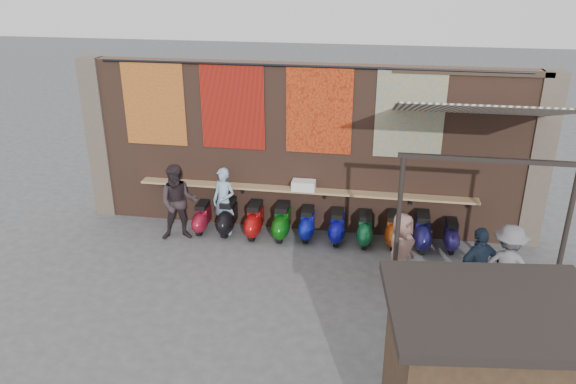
% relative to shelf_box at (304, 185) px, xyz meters
% --- Properties ---
extents(ground, '(70.00, 70.00, 0.00)m').
position_rel_shelf_box_xyz_m(ground, '(0.00, -2.30, -1.24)').
color(ground, '#474749').
rests_on(ground, ground).
extents(brick_wall, '(10.00, 0.40, 4.00)m').
position_rel_shelf_box_xyz_m(brick_wall, '(0.00, 0.40, 0.76)').
color(brick_wall, brown).
rests_on(brick_wall, ground).
extents(pier_left, '(0.50, 0.50, 4.00)m').
position_rel_shelf_box_xyz_m(pier_left, '(-5.20, 0.40, 0.76)').
color(pier_left, '#4C4238').
rests_on(pier_left, ground).
extents(pier_right, '(0.50, 0.50, 4.00)m').
position_rel_shelf_box_xyz_m(pier_right, '(5.20, 0.40, 0.76)').
color(pier_right, '#4C4238').
rests_on(pier_right, ground).
extents(eating_counter, '(8.00, 0.32, 0.05)m').
position_rel_shelf_box_xyz_m(eating_counter, '(0.00, 0.03, -0.14)').
color(eating_counter, '#9E7A51').
rests_on(eating_counter, brick_wall).
extents(shelf_box, '(0.55, 0.33, 0.23)m').
position_rel_shelf_box_xyz_m(shelf_box, '(0.00, 0.00, 0.00)').
color(shelf_box, white).
rests_on(shelf_box, eating_counter).
extents(tapestry_redgold, '(1.50, 0.02, 2.00)m').
position_rel_shelf_box_xyz_m(tapestry_redgold, '(-3.60, 0.18, 1.76)').
color(tapestry_redgold, maroon).
rests_on(tapestry_redgold, brick_wall).
extents(tapestry_sun, '(1.50, 0.02, 2.00)m').
position_rel_shelf_box_xyz_m(tapestry_sun, '(-1.70, 0.18, 1.76)').
color(tapestry_sun, red).
rests_on(tapestry_sun, brick_wall).
extents(tapestry_orange, '(1.50, 0.02, 2.00)m').
position_rel_shelf_box_xyz_m(tapestry_orange, '(0.30, 0.18, 1.76)').
color(tapestry_orange, '#BA4117').
rests_on(tapestry_orange, brick_wall).
extents(tapestry_multi, '(1.50, 0.02, 2.00)m').
position_rel_shelf_box_xyz_m(tapestry_multi, '(2.30, 0.18, 1.76)').
color(tapestry_multi, teal).
rests_on(tapestry_multi, brick_wall).
extents(hang_rail, '(9.50, 0.06, 0.06)m').
position_rel_shelf_box_xyz_m(hang_rail, '(0.00, 0.17, 2.74)').
color(hang_rail, black).
rests_on(hang_rail, brick_wall).
extents(scooter_stool_0, '(0.34, 0.75, 0.72)m').
position_rel_shelf_box_xyz_m(scooter_stool_0, '(-2.43, -0.32, -0.88)').
color(scooter_stool_0, maroon).
rests_on(scooter_stool_0, ground).
extents(scooter_stool_1, '(0.39, 0.86, 0.82)m').
position_rel_shelf_box_xyz_m(scooter_stool_1, '(-1.80, -0.28, -0.83)').
color(scooter_stool_1, black).
rests_on(scooter_stool_1, ground).
extents(scooter_stool_2, '(0.38, 0.85, 0.80)m').
position_rel_shelf_box_xyz_m(scooter_stool_2, '(-1.12, -0.34, -0.84)').
color(scooter_stool_2, '#A00C0C').
rests_on(scooter_stool_2, ground).
extents(scooter_stool_3, '(0.39, 0.86, 0.82)m').
position_rel_shelf_box_xyz_m(scooter_stool_3, '(-0.46, -0.33, -0.83)').
color(scooter_stool_3, '#0B520D').
rests_on(scooter_stool_3, ground).
extents(scooter_stool_4, '(0.35, 0.77, 0.73)m').
position_rel_shelf_box_xyz_m(scooter_stool_4, '(0.13, -0.26, -0.87)').
color(scooter_stool_4, '#0E179C').
rests_on(scooter_stool_4, ground).
extents(scooter_stool_5, '(0.36, 0.79, 0.75)m').
position_rel_shelf_box_xyz_m(scooter_stool_5, '(0.84, -0.32, -0.86)').
color(scooter_stool_5, '#0C0D81').
rests_on(scooter_stool_5, ground).
extents(scooter_stool_6, '(0.36, 0.79, 0.75)m').
position_rel_shelf_box_xyz_m(scooter_stool_6, '(1.49, -0.32, -0.86)').
color(scooter_stool_6, '#10522C').
rests_on(scooter_stool_6, ground).
extents(scooter_stool_7, '(0.37, 0.82, 0.78)m').
position_rel_shelf_box_xyz_m(scooter_stool_7, '(2.13, -0.28, -0.85)').
color(scooter_stool_7, '#86320C').
rests_on(scooter_stool_7, ground).
extents(scooter_stool_8, '(0.39, 0.87, 0.83)m').
position_rel_shelf_box_xyz_m(scooter_stool_8, '(2.78, -0.31, -0.82)').
color(scooter_stool_8, '#16144C').
rests_on(scooter_stool_8, ground).
extents(scooter_stool_9, '(0.33, 0.72, 0.69)m').
position_rel_shelf_box_xyz_m(scooter_stool_9, '(3.43, -0.26, -0.89)').
color(scooter_stool_9, '#211855').
rests_on(scooter_stool_9, ground).
extents(diner_left, '(0.70, 0.58, 1.64)m').
position_rel_shelf_box_xyz_m(diner_left, '(-1.87, -0.30, -0.42)').
color(diner_left, '#85A8C2').
rests_on(diner_left, ground).
extents(diner_right, '(1.05, 0.91, 1.83)m').
position_rel_shelf_box_xyz_m(diner_right, '(-2.83, -0.76, -0.32)').
color(diner_right, '#2A2023').
rests_on(diner_right, ground).
extents(shopper_navy, '(1.03, 0.85, 1.65)m').
position_rel_shelf_box_xyz_m(shopper_navy, '(3.65, -2.53, -0.41)').
color(shopper_navy, '#141F2F').
rests_on(shopper_navy, ground).
extents(shopper_grey, '(1.22, 0.91, 1.68)m').
position_rel_shelf_box_xyz_m(shopper_grey, '(4.19, -2.40, -0.40)').
color(shopper_grey, slate).
rests_on(shopper_grey, ground).
extents(shopper_tan, '(0.82, 0.92, 1.57)m').
position_rel_shelf_box_xyz_m(shopper_tan, '(2.24, -1.99, -0.45)').
color(shopper_tan, '#8A6058').
rests_on(shopper_tan, ground).
extents(stall_roof, '(2.68, 2.19, 0.12)m').
position_rel_shelf_box_xyz_m(stall_roof, '(3.12, -6.35, 1.22)').
color(stall_roof, black).
rests_on(stall_roof, market_stall).
extents(stall_sign, '(1.20, 0.18, 0.50)m').
position_rel_shelf_box_xyz_m(stall_sign, '(3.02, -5.50, 0.50)').
color(stall_sign, gold).
rests_on(stall_sign, market_stall).
extents(stall_shelf, '(1.83, 0.32, 0.06)m').
position_rel_shelf_box_xyz_m(stall_shelf, '(3.02, -5.50, -0.36)').
color(stall_shelf, '#473321').
rests_on(stall_shelf, market_stall).
extents(awning_canvas, '(3.20, 3.28, 0.97)m').
position_rel_shelf_box_xyz_m(awning_canvas, '(3.50, -1.40, 2.31)').
color(awning_canvas, beige).
rests_on(awning_canvas, brick_wall).
extents(awning_ledger, '(3.30, 0.08, 0.12)m').
position_rel_shelf_box_xyz_m(awning_ledger, '(3.50, 0.19, 2.71)').
color(awning_ledger, '#33261C').
rests_on(awning_ledger, brick_wall).
extents(awning_header, '(3.00, 0.08, 0.08)m').
position_rel_shelf_box_xyz_m(awning_header, '(3.50, -2.90, 1.84)').
color(awning_header, black).
rests_on(awning_header, awning_post_left).
extents(awning_post_left, '(0.09, 0.09, 3.10)m').
position_rel_shelf_box_xyz_m(awning_post_left, '(2.10, -2.90, 0.31)').
color(awning_post_left, black).
rests_on(awning_post_left, ground).
extents(awning_post_right, '(0.09, 0.09, 3.10)m').
position_rel_shelf_box_xyz_m(awning_post_right, '(4.90, -2.90, 0.31)').
color(awning_post_right, black).
rests_on(awning_post_right, ground).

